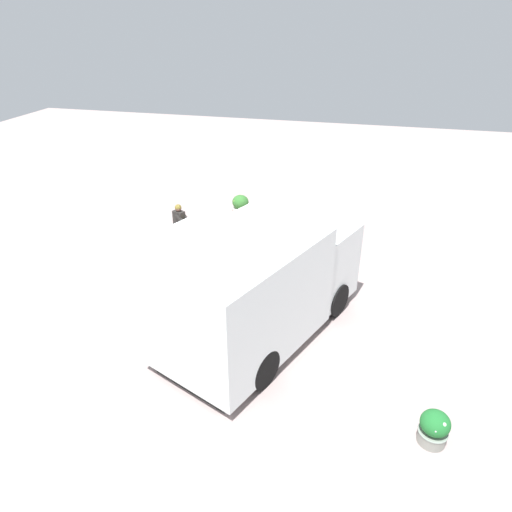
{
  "coord_description": "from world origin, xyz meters",
  "views": [
    {
      "loc": [
        -9.52,
        -2.98,
        6.28
      ],
      "look_at": [
        0.35,
        -0.49,
        0.78
      ],
      "focal_mm": 32.01,
      "sensor_mm": 36.0,
      "label": 1
    }
  ],
  "objects_px": {
    "person_customer": "(180,220)",
    "planter_flowering_near": "(241,206)",
    "food_truck": "(260,288)",
    "planter_flowering_far": "(434,428)"
  },
  "relations": [
    {
      "from": "person_customer",
      "to": "planter_flowering_far",
      "type": "height_order",
      "value": "person_customer"
    },
    {
      "from": "person_customer",
      "to": "planter_flowering_far",
      "type": "relative_size",
      "value": 1.39
    },
    {
      "from": "person_customer",
      "to": "planter_flowering_near",
      "type": "relative_size",
      "value": 1.15
    },
    {
      "from": "person_customer",
      "to": "planter_flowering_near",
      "type": "height_order",
      "value": "person_customer"
    },
    {
      "from": "food_truck",
      "to": "planter_flowering_near",
      "type": "xyz_separation_m",
      "value": [
        6.12,
        2.17,
        -0.8
      ]
    },
    {
      "from": "food_truck",
      "to": "person_customer",
      "type": "distance_m",
      "value": 5.97
    },
    {
      "from": "person_customer",
      "to": "planter_flowering_far",
      "type": "xyz_separation_m",
      "value": [
        -6.68,
        -7.18,
        -0.03
      ]
    },
    {
      "from": "person_customer",
      "to": "planter_flowering_near",
      "type": "bearing_deg",
      "value": -45.52
    },
    {
      "from": "food_truck",
      "to": "planter_flowering_far",
      "type": "xyz_separation_m",
      "value": [
        -2.11,
        -3.43,
        -0.86
      ]
    },
    {
      "from": "person_customer",
      "to": "planter_flowering_far",
      "type": "bearing_deg",
      "value": -132.95
    }
  ]
}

